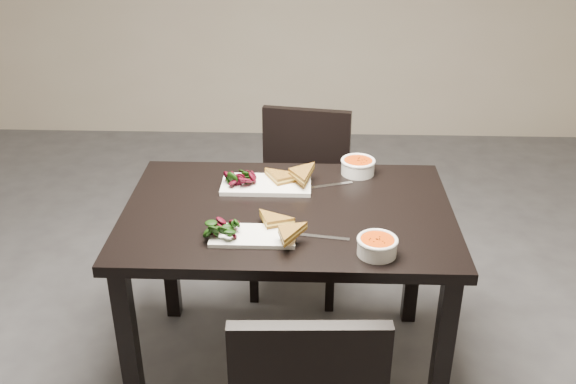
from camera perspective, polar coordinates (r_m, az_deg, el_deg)
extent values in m
plane|color=#47474C|center=(2.89, -8.02, -13.72)|extent=(5.00, 5.00, 0.00)
cube|color=black|center=(2.36, 0.00, -1.94)|extent=(1.20, 0.80, 0.04)
cube|color=black|center=(2.38, -13.80, -13.61)|extent=(0.06, 0.06, 0.71)
cube|color=black|center=(2.35, 13.41, -14.26)|extent=(0.06, 0.06, 0.71)
cube|color=black|center=(2.91, -10.48, -4.90)|extent=(0.06, 0.06, 0.71)
cube|color=black|center=(2.88, 11.09, -5.30)|extent=(0.06, 0.06, 0.71)
cube|color=black|center=(3.03, 0.96, -1.37)|extent=(0.48, 0.48, 0.04)
cube|color=black|center=(3.03, -3.06, -6.40)|extent=(0.05, 0.05, 0.41)
cube|color=black|center=(2.97, 3.75, -7.14)|extent=(0.05, 0.05, 0.41)
cube|color=black|center=(3.33, -1.57, -3.03)|extent=(0.05, 0.05, 0.41)
cube|color=black|center=(3.27, 4.60, -3.63)|extent=(0.05, 0.05, 0.41)
cube|color=black|center=(3.10, 1.62, 3.85)|extent=(0.42, 0.11, 0.40)
cube|color=white|center=(2.18, -3.10, -3.89)|extent=(0.29, 0.14, 0.01)
cylinder|color=white|center=(2.10, 7.87, -4.88)|extent=(0.13, 0.13, 0.05)
cylinder|color=#EB480A|center=(2.09, 7.91, -4.37)|extent=(0.11, 0.11, 0.02)
torus|color=white|center=(2.08, 7.92, -4.21)|extent=(0.13, 0.13, 0.01)
cube|color=silver|center=(2.18, 3.12, -3.99)|extent=(0.18, 0.04, 0.00)
cube|color=white|center=(2.51, -1.93, 0.65)|extent=(0.35, 0.17, 0.02)
cylinder|color=white|center=(2.62, 6.19, 2.15)|extent=(0.13, 0.13, 0.05)
cylinder|color=#EB480A|center=(2.61, 6.22, 2.61)|extent=(0.12, 0.12, 0.02)
torus|color=white|center=(2.61, 6.22, 2.75)|extent=(0.14, 0.14, 0.01)
cube|color=silver|center=(2.52, 3.79, 0.60)|extent=(0.18, 0.07, 0.00)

